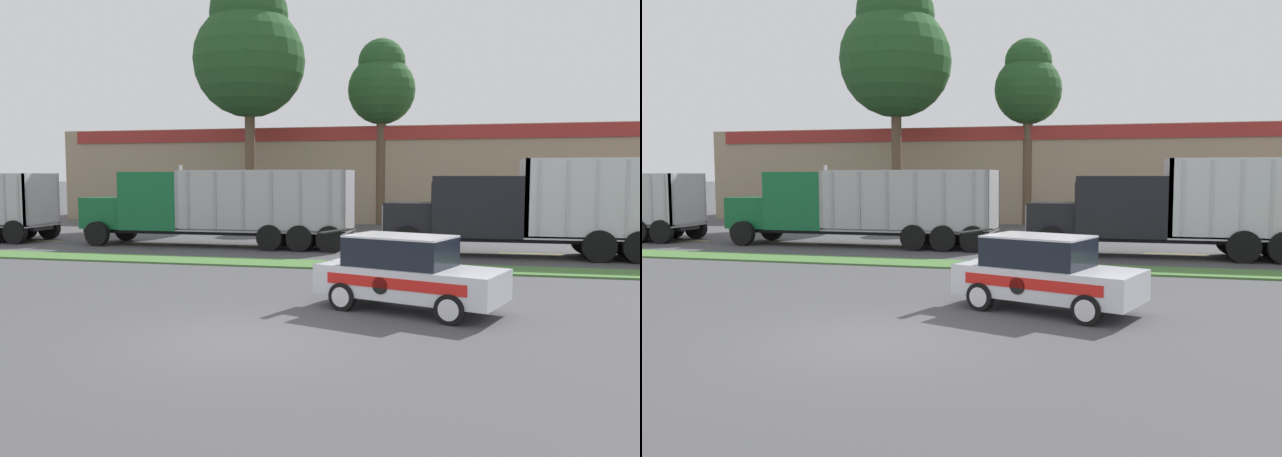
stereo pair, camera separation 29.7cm
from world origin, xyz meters
The scene contains 14 objects.
ground_plane centered at (0.00, 0.00, 0.00)m, with size 600.00×600.00×0.00m, color #474749.
grass_verge centered at (0.00, 9.58, 0.03)m, with size 120.00×1.75×0.06m, color #477538.
centre_line_2 centered at (-15.09, 14.45, 0.00)m, with size 2.40×0.14×0.01m, color yellow.
centre_line_3 centered at (-9.69, 14.45, 0.00)m, with size 2.40×0.14×0.01m, color yellow.
centre_line_4 centered at (-4.29, 14.45, 0.00)m, with size 2.40×0.14×0.01m, color yellow.
centre_line_5 centered at (1.11, 14.45, 0.00)m, with size 2.40×0.14×0.01m, color yellow.
centre_line_6 centered at (6.51, 14.45, 0.00)m, with size 2.40×0.14×0.01m, color yellow.
dump_truck_mid centered at (-7.52, 14.29, 1.59)m, with size 11.80×2.65×3.43m.
dump_truck_far_right centered at (5.60, 13.56, 1.63)m, with size 10.76×2.67×3.61m.
rally_car centered at (2.70, 3.23, 0.84)m, with size 4.37×2.97×1.69m.
traffic_cone centered at (1.61, 4.66, 0.30)m, with size 0.46×0.46×0.60m.
store_building_backdrop centered at (-2.71, 33.54, 3.02)m, with size 40.19×12.10×6.03m.
tree_behind_left centered at (-1.04, 27.67, 8.46)m, with size 4.10×4.10×11.25m.
tree_behind_centre centered at (-8.52, 24.92, 10.38)m, with size 6.60×6.60×14.70m.
Camera 2 is at (4.17, -10.45, 2.97)m, focal length 35.00 mm.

